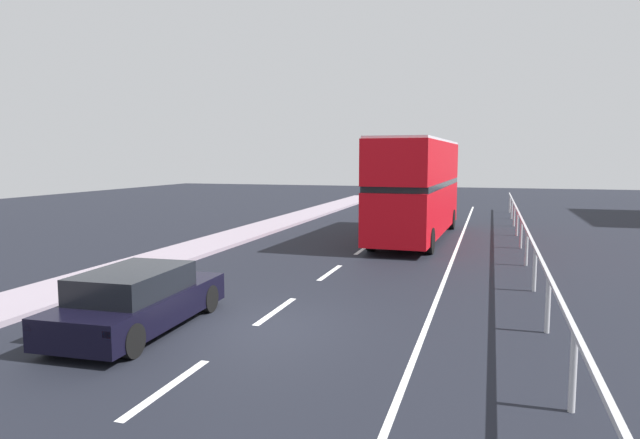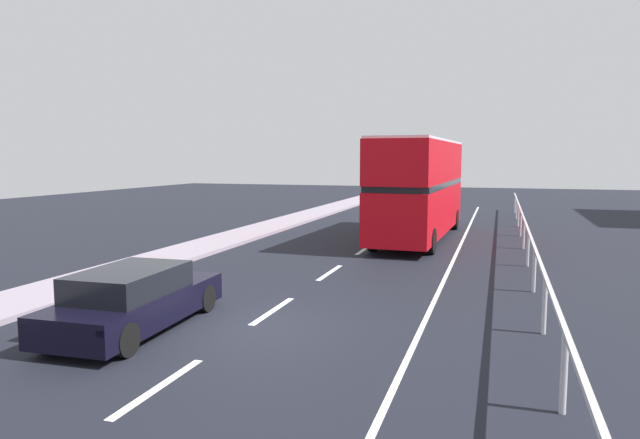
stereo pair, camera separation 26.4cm
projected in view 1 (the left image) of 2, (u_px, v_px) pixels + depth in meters
ground_plane at (254, 329)px, 12.13m from camera, size 73.28×120.00×0.10m
near_sidewalk_kerb at (22, 302)px, 13.92m from camera, size 2.19×80.00×0.14m
lane_paint_markings at (408, 261)px, 19.82m from camera, size 3.69×46.00×0.01m
bridge_side_railing at (527, 237)px, 18.85m from camera, size 0.10×42.00×1.22m
double_decker_bus_red at (417, 186)px, 24.97m from camera, size 2.83×10.96×4.39m
hatchback_car_near at (138, 300)px, 11.82m from camera, size 1.98×4.63×1.33m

